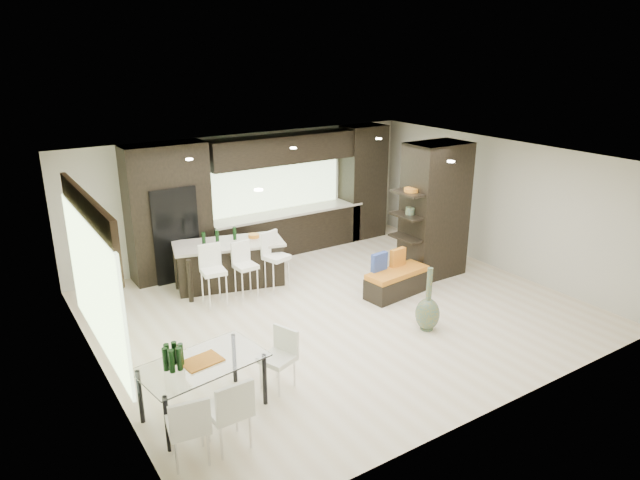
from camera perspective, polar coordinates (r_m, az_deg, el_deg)
ground at (r=10.23m, az=1.85°, el=-7.03°), size 8.00×8.00×0.00m
back_wall at (r=12.62m, az=-7.22°, el=4.45°), size 8.00×0.02×2.70m
left_wall at (r=8.25m, az=-21.61°, el=-4.74°), size 0.02×7.00×2.70m
right_wall at (r=12.35m, az=17.37°, el=3.41°), size 0.02×7.00×2.70m
ceiling at (r=9.36m, az=2.02°, el=8.00°), size 8.00×7.00×0.02m
window_left at (r=8.44m, az=-21.63°, el=-4.22°), size 0.04×3.20×1.90m
window_back at (r=12.80m, az=-4.75°, el=5.67°), size 3.40×0.04×1.20m
stone_accent at (r=8.15m, az=-22.19°, el=1.66°), size 0.08×3.00×0.80m
ceiling_spots at (r=9.57m, az=1.15°, el=8.12°), size 4.00×3.00×0.02m
back_cabinetry at (r=12.55m, az=-4.50°, el=4.47°), size 6.80×0.68×2.70m
refrigerator at (r=11.71m, az=-14.67°, el=0.79°), size 0.90×0.68×1.90m
partition_column at (r=11.61m, az=11.39°, el=2.94°), size 1.20×0.80×2.70m
kitchen_island at (r=11.26m, az=-9.04°, el=-2.35°), size 2.24×1.40×0.87m
stool_left at (r=10.38m, az=-10.55°, el=-4.17°), size 0.45×0.45×0.91m
stool_mid at (r=10.64m, az=-7.40°, el=-3.59°), size 0.40×0.40×0.86m
stool_right at (r=10.88m, az=-4.35°, el=-2.76°), size 0.51×0.51×0.93m
bench at (r=10.83m, az=7.69°, el=-4.22°), size 1.34×0.64×0.50m
floor_vase at (r=9.51m, az=10.79°, el=-5.82°), size 0.48×0.48×1.09m
dining_table at (r=7.58m, az=-11.52°, el=-14.27°), size 1.65×1.09×0.74m
chair_near at (r=6.97m, az=-9.15°, el=-16.80°), size 0.47×0.47×0.86m
chair_far at (r=6.86m, az=-13.03°, el=-17.96°), size 0.52×0.52×0.83m
chair_end at (r=7.94m, az=-4.29°, el=-12.11°), size 0.54×0.54×0.77m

